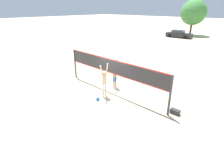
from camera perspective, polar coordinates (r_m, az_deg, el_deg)
The scene contains 8 objects.
ground_plane at distance 12.21m, azimuth 0.00°, elevation -5.66°, with size 200.00×200.00×0.00m, color beige.
volleyball_net at distance 11.55m, azimuth 0.00°, elevation 1.73°, with size 8.38×0.12×2.35m.
player_spiker at distance 11.09m, azimuth -2.50°, elevation -1.81°, with size 0.28×0.72×2.23m.
player_blocker at distance 12.39m, azimuth 0.95°, elevation 0.48°, with size 0.28×0.71×2.15m.
volleyball at distance 11.13m, azimuth -4.66°, elevation -7.90°, with size 0.23×0.23×0.23m.
gear_bag at distance 10.41m, azimuth 19.89°, elevation -11.33°, with size 0.51×0.28×0.26m.
parked_car_near at distance 36.72m, azimuth 20.99°, elevation 12.17°, with size 4.79×2.15×1.39m.
tree_right_cluster at distance 40.62m, azimuth 25.03°, elevation 17.88°, with size 4.97×4.97×6.99m.
Camera 1 is at (7.38, -8.01, 5.51)m, focal length 28.00 mm.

